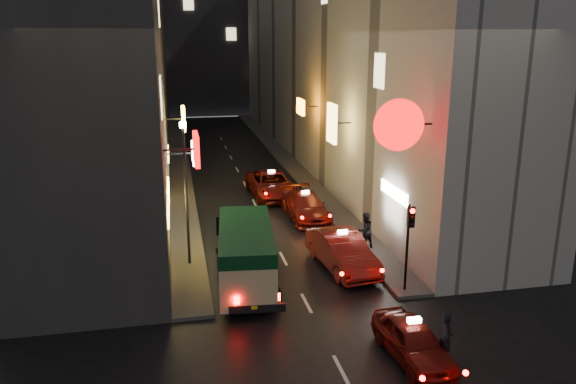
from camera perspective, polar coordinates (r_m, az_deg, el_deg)
building_left at (r=44.43m, az=-16.56°, el=13.95°), size 7.45×52.00×18.00m
building_right at (r=46.06m, az=4.35°, el=14.57°), size 8.30×52.00×18.00m
building_far at (r=76.45m, az=-8.57°, el=16.33°), size 30.00×10.00×22.00m
sidewalk_left at (r=45.35m, az=-10.97°, el=2.94°), size 1.50×52.00×0.15m
sidewalk_right at (r=46.20m, az=-0.37°, el=3.46°), size 1.50×52.00×0.15m
minibus at (r=22.38m, az=-4.30°, el=-5.89°), size 2.63×6.07×2.53m
taxi_near at (r=18.40m, az=12.59°, el=-14.27°), size 2.21×4.70×1.63m
taxi_second at (r=24.44m, az=5.52°, el=-5.73°), size 3.06×6.06×2.02m
taxi_third at (r=30.94m, az=1.78°, el=-1.23°), size 2.31×5.29×1.83m
taxi_far at (r=35.25m, az=-1.68°, el=0.97°), size 2.59×5.71×1.95m
pedestrian_crossing at (r=18.34m, az=15.79°, el=-13.78°), size 0.58×0.73×1.92m
pedestrian_sidewalk at (r=26.46m, az=7.83°, el=-3.66°), size 0.83×0.63×1.95m
traffic_light at (r=21.83m, az=12.25°, el=-3.74°), size 0.26×0.43×3.50m
lamp_post at (r=24.08m, az=-10.35°, el=0.76°), size 0.28×0.28×6.22m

